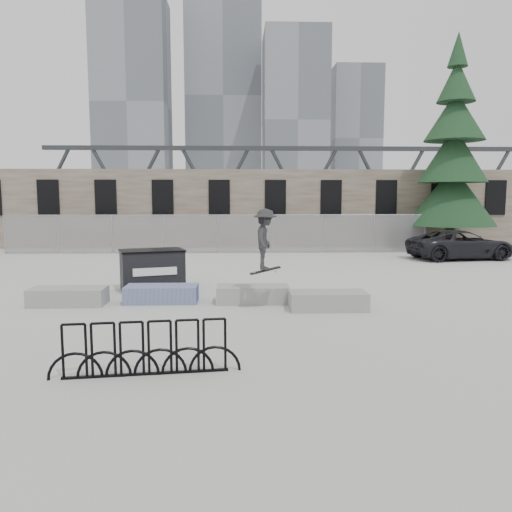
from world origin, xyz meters
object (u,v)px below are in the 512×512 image
Objects in this scene: suv at (461,245)px; bike_rack at (146,349)px; dumpster at (152,270)px; planter_far_left at (68,296)px; spruce_tree at (453,162)px; skateboarder at (265,239)px; planter_center_right at (253,293)px; planter_center_left at (162,293)px; planter_offset at (328,300)px.

bike_rack is at bearing 133.75° from suv.
suv is at bearing 51.44° from bike_rack.
bike_rack is (1.20, -7.68, -0.21)m from dumpster.
spruce_tree is at bearing 39.21° from planter_far_left.
skateboarder reaches higher than dumpster.
planter_center_right is 0.17× the size of spruce_tree.
dumpster is (-0.57, 1.89, 0.39)m from planter_center_left.
dumpster is (-3.12, 2.02, 0.39)m from planter_center_right.
planter_far_left is 5.03m from planter_center_right.
spruce_tree reaches higher than bike_rack.
dumpster is 18.44m from spruce_tree.
skateboarder reaches higher than planter_center_left.
spruce_tree is at bearing 49.52° from planter_center_right.
planter_center_left is 19.30m from spruce_tree.
skateboarder is at bearing 128.98° from suv.
bike_rack is at bearing -124.89° from spruce_tree.
planter_center_right is at bearing 125.35° from suv.
planter_center_right is (5.03, 0.15, 0.00)m from planter_far_left.
planter_far_left is 2.50m from planter_center_left.
planter_center_right is at bearing -51.08° from dumpster.
spruce_tree is at bearing 19.60° from dumpster.
spruce_tree is (9.16, 13.96, 4.52)m from planter_offset.
planter_center_right is 0.90× the size of dumpster.
suv is (8.21, 10.43, 0.43)m from planter_offset.
planter_center_left is (2.48, 0.28, 0.00)m from planter_far_left.
spruce_tree is (13.02, 18.66, 4.34)m from bike_rack.
spruce_tree reaches higher than dumpster.
suv reaches higher than dumpster.
dumpster reaches higher than planter_far_left.
planter_center_right is 13.89m from suv.
planter_far_left is 1.00× the size of planter_offset.
spruce_tree is (16.13, 13.15, 4.52)m from planter_far_left.
spruce_tree is (14.22, 10.98, 4.13)m from dumpster.
planter_center_right is at bearing 71.29° from bike_rack.
dumpster is 0.71× the size of bike_rack.
dumpster is 7.77m from bike_rack.
planter_center_right is 17.69m from spruce_tree.
planter_far_left is at bearing 173.43° from planter_offset.
dumpster is 0.19× the size of spruce_tree.
planter_offset is at bearing -6.57° from planter_far_left.
suv is (13.26, 7.46, 0.04)m from dumpster.
planter_far_left is at bearing 114.70° from suv.
suv is 2.92× the size of skateboarder.
planter_offset is (6.96, -0.80, 0.00)m from planter_far_left.
planter_center_left is 0.17× the size of spruce_tree.
suv is (12.69, 9.35, 0.43)m from planter_center_left.
planter_center_left is 4.61m from planter_offset.
suv is at bearing -34.31° from skateboarder.
dumpster is at bearing 106.90° from planter_center_left.
skateboarder is at bearing -21.26° from planter_center_left.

